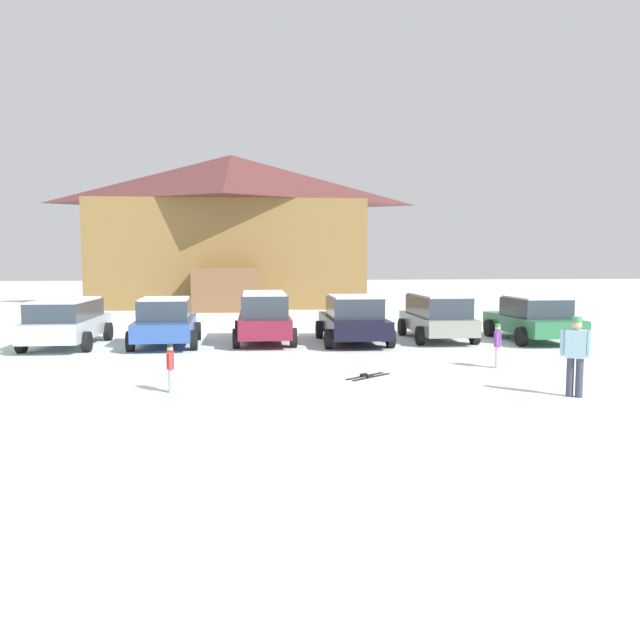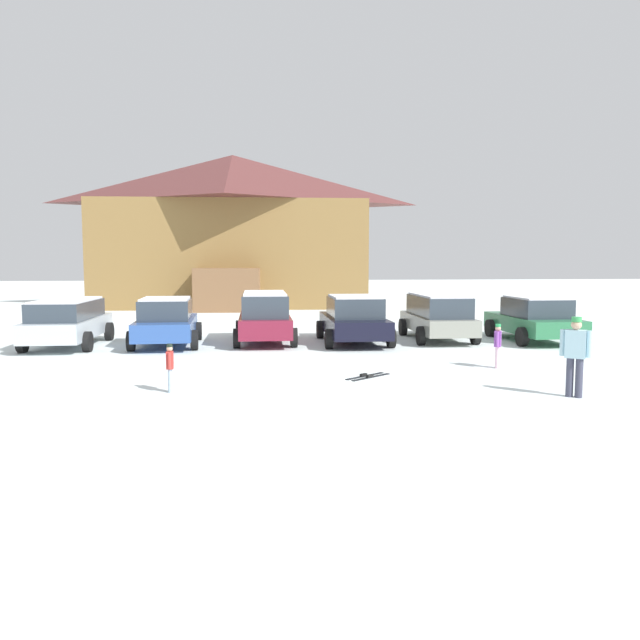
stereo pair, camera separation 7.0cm
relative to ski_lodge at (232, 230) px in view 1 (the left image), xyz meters
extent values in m
plane|color=silver|center=(3.60, -30.05, -4.77)|extent=(160.00, 160.00, 0.00)
cube|color=olive|center=(0.00, 0.06, -1.59)|extent=(16.39, 9.52, 6.36)
pyramid|color=brown|center=(0.00, 0.06, 3.11)|extent=(17.01, 10.15, 3.04)
cube|color=brown|center=(-0.22, -5.27, -3.57)|extent=(3.67, 1.95, 2.40)
cube|color=#B3BEC6|center=(-4.86, -18.91, -4.14)|extent=(1.84, 4.58, 0.61)
cube|color=#2D3842|center=(-4.86, -19.00, -3.55)|extent=(1.61, 3.48, 0.58)
cube|color=white|center=(-4.86, -19.00, -3.23)|extent=(1.50, 3.31, 0.06)
cylinder|color=black|center=(-5.82, -17.49, -4.45)|extent=(0.23, 0.64, 0.64)
cylinder|color=black|center=(-3.88, -17.50, -4.45)|extent=(0.23, 0.64, 0.64)
cylinder|color=black|center=(-5.85, -20.31, -4.45)|extent=(0.23, 0.64, 0.64)
cylinder|color=black|center=(-3.91, -20.33, -4.45)|extent=(0.23, 0.64, 0.64)
cube|color=#2C4F96|center=(-1.67, -19.02, -4.16)|extent=(1.95, 4.22, 0.57)
cube|color=#2D3842|center=(-1.67, -19.23, -3.55)|extent=(1.66, 2.22, 0.65)
cube|color=white|center=(-1.67, -19.23, -3.20)|extent=(1.55, 2.11, 0.06)
cylinder|color=black|center=(-2.69, -17.77, -4.45)|extent=(0.24, 0.65, 0.64)
cylinder|color=black|center=(-0.75, -17.70, -4.45)|extent=(0.24, 0.65, 0.64)
cylinder|color=black|center=(-2.60, -20.35, -4.45)|extent=(0.24, 0.65, 0.64)
cylinder|color=black|center=(-0.66, -20.28, -4.45)|extent=(0.24, 0.65, 0.64)
cube|color=maroon|center=(1.59, -18.61, -4.13)|extent=(1.73, 4.46, 0.63)
cube|color=#2D3842|center=(1.59, -18.70, -3.45)|extent=(1.52, 3.39, 0.73)
cube|color=white|center=(1.59, -18.70, -3.06)|extent=(1.41, 3.22, 0.06)
cylinder|color=black|center=(0.68, -17.22, -4.45)|extent=(0.22, 0.64, 0.64)
cylinder|color=black|center=(2.52, -17.23, -4.45)|extent=(0.22, 0.64, 0.64)
cylinder|color=black|center=(0.66, -19.98, -4.45)|extent=(0.22, 0.64, 0.64)
cylinder|color=black|center=(2.51, -19.99, -4.45)|extent=(0.22, 0.64, 0.64)
cube|color=black|center=(4.62, -19.06, -4.15)|extent=(1.90, 4.49, 0.59)
cube|color=#2D3842|center=(4.62, -19.29, -3.52)|extent=(1.67, 2.33, 0.67)
cube|color=white|center=(4.62, -19.29, -3.16)|extent=(1.55, 2.22, 0.06)
cylinder|color=black|center=(3.62, -17.67, -4.45)|extent=(0.22, 0.64, 0.64)
cylinder|color=black|center=(5.64, -17.68, -4.45)|extent=(0.22, 0.64, 0.64)
cylinder|color=black|center=(3.61, -20.45, -4.45)|extent=(0.22, 0.64, 0.64)
cylinder|color=black|center=(5.63, -20.45, -4.45)|extent=(0.22, 0.64, 0.64)
cube|color=gray|center=(7.73, -18.57, -4.17)|extent=(1.82, 4.47, 0.56)
cube|color=#2D3842|center=(7.73, -18.65, -3.54)|extent=(1.59, 3.40, 0.69)
cube|color=white|center=(7.73, -18.65, -3.17)|extent=(1.49, 3.23, 0.06)
cylinder|color=black|center=(6.82, -17.17, -4.45)|extent=(0.23, 0.64, 0.64)
cylinder|color=black|center=(8.69, -17.21, -4.45)|extent=(0.23, 0.64, 0.64)
cylinder|color=black|center=(6.76, -19.92, -4.45)|extent=(0.23, 0.64, 0.64)
cylinder|color=black|center=(8.64, -19.96, -4.45)|extent=(0.23, 0.64, 0.64)
cube|color=#2B6F45|center=(10.99, -19.22, -4.17)|extent=(1.92, 4.38, 0.56)
cube|color=#2D3842|center=(10.99, -19.44, -3.57)|extent=(1.68, 2.28, 0.63)
cube|color=white|center=(10.99, -19.44, -3.23)|extent=(1.56, 2.17, 0.06)
cylinder|color=black|center=(9.96, -17.88, -4.45)|extent=(0.23, 0.64, 0.64)
cylinder|color=black|center=(11.99, -17.86, -4.45)|extent=(0.23, 0.64, 0.64)
cylinder|color=black|center=(9.99, -20.58, -4.45)|extent=(0.23, 0.64, 0.64)
cylinder|color=black|center=(12.01, -20.56, -4.45)|extent=(0.23, 0.64, 0.64)
cylinder|color=#9CB4CA|center=(-0.59, -26.59, -4.51)|extent=(0.09, 0.09, 0.51)
cylinder|color=#9CB4CA|center=(-0.58, -26.71, -4.51)|extent=(0.09, 0.09, 0.51)
cube|color=red|center=(-0.58, -26.65, -4.07)|extent=(0.17, 0.26, 0.36)
cylinder|color=red|center=(-0.60, -26.49, -4.06)|extent=(0.07, 0.07, 0.35)
cylinder|color=red|center=(-0.57, -26.81, -4.06)|extent=(0.07, 0.07, 0.35)
sphere|color=tan|center=(-0.58, -26.65, -3.82)|extent=(0.13, 0.13, 0.13)
cylinder|color=black|center=(-0.58, -26.65, -3.75)|extent=(0.13, 0.13, 0.06)
cylinder|color=#3B3D50|center=(7.87, -28.09, -4.36)|extent=(0.15, 0.15, 0.82)
cylinder|color=#3B3D50|center=(7.72, -27.98, -4.36)|extent=(0.15, 0.15, 0.82)
cube|color=#9BC4D4|center=(7.79, -28.03, -3.66)|extent=(0.47, 0.43, 0.58)
cylinder|color=#9BC4D4|center=(8.00, -28.18, -3.64)|extent=(0.11, 0.11, 0.55)
cylinder|color=#9BC4D4|center=(7.58, -27.89, -3.64)|extent=(0.11, 0.11, 0.55)
sphere|color=tan|center=(7.79, -28.03, -3.26)|extent=(0.21, 0.21, 0.21)
cylinder|color=green|center=(7.79, -28.03, -3.15)|extent=(0.20, 0.20, 0.10)
cylinder|color=silver|center=(7.60, -24.42, -4.48)|extent=(0.10, 0.10, 0.57)
cylinder|color=silver|center=(7.55, -24.53, -4.48)|extent=(0.10, 0.10, 0.57)
cube|color=purple|center=(7.58, -24.48, -3.99)|extent=(0.27, 0.32, 0.40)
cylinder|color=purple|center=(7.65, -24.32, -3.98)|extent=(0.08, 0.08, 0.38)
cylinder|color=purple|center=(7.50, -24.64, -3.98)|extent=(0.08, 0.08, 0.38)
sphere|color=tan|center=(7.58, -24.48, -3.72)|extent=(0.15, 0.15, 0.15)
cylinder|color=green|center=(7.58, -24.48, -3.64)|extent=(0.14, 0.14, 0.07)
cube|color=black|center=(3.90, -25.30, -4.76)|extent=(1.09, 0.90, 0.02)
cube|color=black|center=(3.86, -25.33, -4.72)|extent=(0.21, 0.19, 0.06)
cube|color=black|center=(4.02, -25.46, -4.76)|extent=(1.09, 0.90, 0.02)
cube|color=black|center=(3.98, -25.49, -4.72)|extent=(0.21, 0.19, 0.06)
camera|label=1|loc=(1.13, -40.09, -1.95)|focal=35.00mm
camera|label=2|loc=(1.20, -40.09, -1.95)|focal=35.00mm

